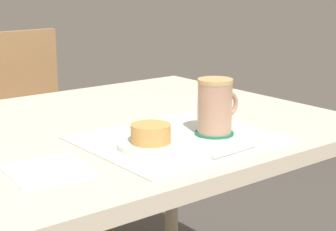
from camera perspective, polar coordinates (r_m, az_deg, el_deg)
The scene contains 9 objects.
dining_table at distance 1.42m, azimuth -6.93°, elevation -3.81°, with size 1.19×0.89×0.70m.
wooden_chair at distance 2.18m, azimuth -13.83°, elevation -1.70°, with size 0.45×0.45×0.86m.
placemat at distance 1.27m, azimuth 1.11°, elevation -2.44°, with size 0.42×0.36×0.00m, color silver.
pastry_plate at distance 1.20m, azimuth -1.75°, elevation -3.02°, with size 0.14×0.14×0.01m, color silver.
pastry at distance 1.20m, azimuth -1.76°, elevation -1.83°, with size 0.09×0.09×0.04m, color tan.
coffee_coaster at distance 1.31m, azimuth 4.71°, elevation -1.80°, with size 0.09×0.09×0.01m, color #196B4C.
coffee_mug at distance 1.29m, azimuth 4.84°, elevation 1.00°, with size 0.11×0.08×0.13m.
teaspoon at distance 1.17m, azimuth 6.74°, elevation -3.64°, with size 0.01×0.01×0.13m, color silver.
paper_napkin at distance 1.10m, azimuth -12.12°, elevation -5.44°, with size 0.15×0.15×0.00m, color white.
Camera 1 is at (-0.69, -1.16, 1.07)m, focal length 60.00 mm.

